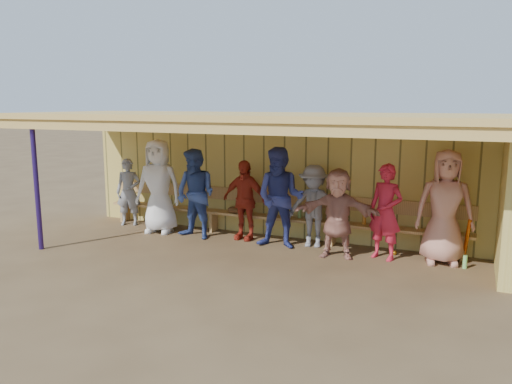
% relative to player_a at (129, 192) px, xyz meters
% --- Properties ---
extents(ground, '(90.00, 90.00, 0.00)m').
position_rel_player_a_xyz_m(ground, '(3.28, -0.81, -0.74)').
color(ground, brown).
rests_on(ground, ground).
extents(player_a, '(0.64, 0.53, 1.49)m').
position_rel_player_a_xyz_m(player_a, '(0.00, 0.00, 0.00)').
color(player_a, gray).
rests_on(player_a, ground).
extents(player_b, '(1.05, 0.79, 1.95)m').
position_rel_player_a_xyz_m(player_b, '(0.98, -0.26, 0.23)').
color(player_b, white).
rests_on(player_b, ground).
extents(player_c, '(0.97, 0.82, 1.79)m').
position_rel_player_a_xyz_m(player_c, '(1.93, -0.37, 0.15)').
color(player_c, '#354C92').
rests_on(player_c, ground).
extents(player_d, '(0.95, 0.45, 1.58)m').
position_rel_player_a_xyz_m(player_d, '(2.84, -0.05, 0.05)').
color(player_d, '#B02D1C').
rests_on(player_d, ground).
extents(player_e, '(1.08, 0.72, 1.55)m').
position_rel_player_a_xyz_m(player_e, '(4.26, 0.00, 0.03)').
color(player_e, gray).
rests_on(player_e, ground).
extents(player_f, '(1.51, 0.67, 1.58)m').
position_rel_player_a_xyz_m(player_f, '(4.83, -0.48, 0.04)').
color(player_f, tan).
rests_on(player_f, ground).
extents(player_g, '(0.70, 0.57, 1.67)m').
position_rel_player_a_xyz_m(player_g, '(5.61, -0.25, 0.09)').
color(player_g, red).
rests_on(player_g, ground).
extents(player_h, '(1.04, 0.78, 1.93)m').
position_rel_player_a_xyz_m(player_h, '(6.56, -0.09, 0.22)').
color(player_h, tan).
rests_on(player_h, ground).
extents(player_extra, '(0.97, 0.79, 1.89)m').
position_rel_player_a_xyz_m(player_extra, '(3.71, -0.32, 0.20)').
color(player_extra, '#333C8C').
rests_on(player_extra, ground).
extents(dugout_structure, '(8.80, 3.20, 2.50)m').
position_rel_player_a_xyz_m(dugout_structure, '(3.67, -0.12, 0.95)').
color(dugout_structure, '#D3BB5A').
rests_on(dugout_structure, ground).
extents(bench, '(7.60, 0.34, 0.93)m').
position_rel_player_a_xyz_m(bench, '(3.28, 0.31, -0.22)').
color(bench, tan).
rests_on(bench, ground).
extents(dugout_equipment, '(7.24, 0.62, 0.80)m').
position_rel_player_a_xyz_m(dugout_equipment, '(2.56, 0.18, -0.25)').
color(dugout_equipment, '#D16018').
rests_on(dugout_equipment, ground).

